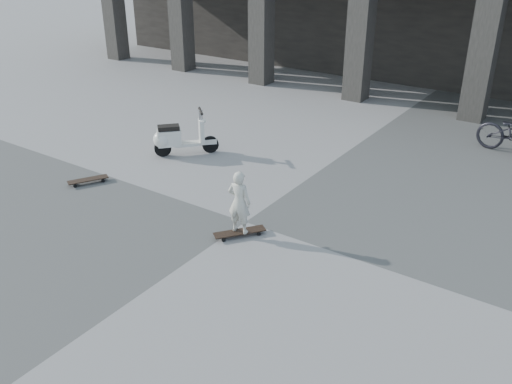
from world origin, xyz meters
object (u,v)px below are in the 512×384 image
Objects in this scene: longboard at (240,232)px; child at (239,202)px; scooter at (175,138)px; skateboard_spare at (88,180)px.

child is (0.00, -0.00, 0.59)m from longboard.
scooter is at bearing -41.75° from child.
longboard is 0.71× the size of scooter.
scooter reaches higher than longboard.
scooter reaches higher than skateboard_spare.
longboard is 0.59m from child.
scooter is (-3.47, 2.21, -0.24)m from child.
longboard is 4.12m from scooter.
child is 0.93× the size of scooter.
child is at bearing -79.71° from scooter.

